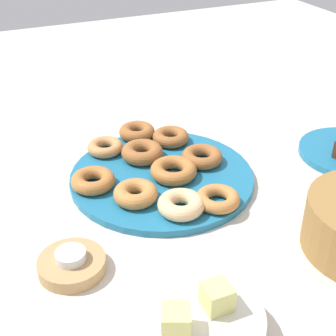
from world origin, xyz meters
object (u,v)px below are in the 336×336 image
(melon_chunk_right, at_px, (176,321))
(donut_1, at_px, (202,157))
(fruit_bowl, at_px, (194,326))
(donut_6, at_px, (181,205))
(donut_8, at_px, (218,199))
(donut_7, at_px, (171,137))
(donut_4, at_px, (105,147))
(candle_holder, at_px, (72,265))
(donut_0, at_px, (142,152))
(donut_2, at_px, (174,170))
(donut_9, at_px, (137,132))
(donut_5, at_px, (136,194))
(donut_3, at_px, (93,180))
(melon_chunk_left, at_px, (217,297))
(donut_plate, at_px, (162,177))
(tealight, at_px, (71,256))

(melon_chunk_right, bearing_deg, donut_1, -121.56)
(fruit_bowl, xyz_separation_m, melon_chunk_right, (0.03, 0.01, 0.04))
(donut_6, relative_size, donut_8, 1.04)
(donut_7, xyz_separation_m, melon_chunk_right, (0.22, 0.50, 0.03))
(donut_4, distance_m, donut_8, 0.29)
(candle_holder, relative_size, fruit_bowl, 0.56)
(donut_0, distance_m, donut_2, 0.10)
(donut_8, xyz_separation_m, donut_9, (0.04, -0.30, 0.00))
(donut_6, distance_m, melon_chunk_right, 0.29)
(donut_8, xyz_separation_m, melon_chunk_right, (0.20, 0.25, 0.04))
(donut_5, bearing_deg, melon_chunk_right, 78.09)
(donut_1, relative_size, donut_3, 1.00)
(donut_6, relative_size, melon_chunk_left, 2.32)
(melon_chunk_left, bearing_deg, donut_9, -99.79)
(candle_holder, xyz_separation_m, melon_chunk_right, (-0.08, 0.20, 0.05))
(melon_chunk_right, bearing_deg, donut_3, -91.43)
(donut_2, height_order, donut_8, donut_2)
(donut_plate, distance_m, donut_5, 0.10)
(donut_7, relative_size, melon_chunk_left, 2.23)
(donut_2, bearing_deg, fruit_bowl, 69.48)
(melon_chunk_right, bearing_deg, donut_7, -113.63)
(donut_8, distance_m, tealight, 0.28)
(donut_3, distance_m, donut_5, 0.09)
(melon_chunk_left, bearing_deg, donut_0, -98.80)
(donut_0, xyz_separation_m, donut_1, (-0.11, 0.06, -0.00))
(donut_3, bearing_deg, donut_7, -154.16)
(donut_0, bearing_deg, donut_7, -154.44)
(donut_2, bearing_deg, donut_0, -71.38)
(donut_2, height_order, donut_6, same)
(donut_2, xyz_separation_m, donut_5, (0.10, 0.05, 0.00))
(donut_plate, relative_size, donut_6, 4.36)
(donut_4, bearing_deg, donut_7, 173.12)
(donut_7, relative_size, fruit_bowl, 0.43)
(donut_0, relative_size, donut_8, 1.09)
(donut_3, distance_m, donut_6, 0.18)
(fruit_bowl, bearing_deg, donut_7, -110.93)
(donut_plate, distance_m, donut_2, 0.03)
(donut_0, relative_size, donut_5, 1.07)
(donut_9, bearing_deg, candle_holder, 55.18)
(donut_plate, bearing_deg, donut_6, 81.74)
(donut_5, height_order, donut_8, donut_5)
(donut_plate, relative_size, donut_8, 4.54)
(tealight, bearing_deg, donut_8, -170.93)
(candle_holder, relative_size, melon_chunk_left, 2.92)
(candle_holder, bearing_deg, fruit_bowl, 121.23)
(donut_5, xyz_separation_m, donut_6, (-0.06, 0.06, -0.00))
(donut_9, relative_size, melon_chunk_right, 2.23)
(donut_plate, distance_m, melon_chunk_left, 0.38)
(donut_6, xyz_separation_m, melon_chunk_right, (0.13, 0.26, 0.03))
(donut_2, bearing_deg, donut_plate, -47.83)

